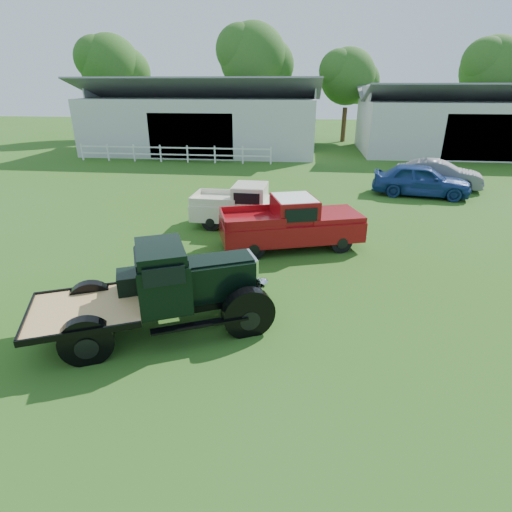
% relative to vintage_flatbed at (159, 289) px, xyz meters
% --- Properties ---
extents(ground, '(120.00, 120.00, 0.00)m').
position_rel_vintage_flatbed_xyz_m(ground, '(1.74, 0.83, -1.02)').
color(ground, '#2B5812').
extents(shed_left, '(18.80, 10.20, 5.60)m').
position_rel_vintage_flatbed_xyz_m(shed_left, '(-5.26, 26.83, 1.78)').
color(shed_left, '#BEBEBE').
rests_on(shed_left, ground).
extents(shed_right, '(16.80, 9.20, 5.20)m').
position_rel_vintage_flatbed_xyz_m(shed_right, '(15.74, 27.83, 1.58)').
color(shed_right, '#BEBEBE').
rests_on(shed_right, ground).
extents(fence_rail, '(14.20, 0.16, 1.20)m').
position_rel_vintage_flatbed_xyz_m(fence_rail, '(-6.26, 20.83, -0.42)').
color(fence_rail, white).
rests_on(fence_rail, ground).
extents(tree_a, '(6.30, 6.30, 10.50)m').
position_rel_vintage_flatbed_xyz_m(tree_a, '(-16.26, 33.83, 4.23)').
color(tree_a, '#1D481B').
rests_on(tree_a, ground).
extents(tree_b, '(6.90, 6.90, 11.50)m').
position_rel_vintage_flatbed_xyz_m(tree_b, '(-2.26, 34.83, 4.73)').
color(tree_b, '#1D481B').
rests_on(tree_b, ground).
extents(tree_c, '(5.40, 5.40, 9.00)m').
position_rel_vintage_flatbed_xyz_m(tree_c, '(6.74, 33.83, 3.48)').
color(tree_c, '#1D481B').
rests_on(tree_c, ground).
extents(tree_d, '(6.00, 6.00, 10.00)m').
position_rel_vintage_flatbed_xyz_m(tree_d, '(19.74, 34.83, 3.98)').
color(tree_d, '#1D481B').
rests_on(tree_d, ground).
extents(vintage_flatbed, '(5.54, 3.97, 2.04)m').
position_rel_vintage_flatbed_xyz_m(vintage_flatbed, '(0.00, 0.00, 0.00)').
color(vintage_flatbed, black).
rests_on(vintage_flatbed, ground).
extents(red_pickup, '(5.25, 3.29, 1.79)m').
position_rel_vintage_flatbed_xyz_m(red_pickup, '(2.73, 5.38, -0.12)').
color(red_pickup, maroon).
rests_on(red_pickup, ground).
extents(white_pickup, '(4.56, 1.93, 1.65)m').
position_rel_vintage_flatbed_xyz_m(white_pickup, '(0.98, 7.39, -0.20)').
color(white_pickup, beige).
rests_on(white_pickup, ground).
extents(misc_car_blue, '(4.94, 2.74, 1.59)m').
position_rel_vintage_flatbed_xyz_m(misc_car_blue, '(8.95, 13.16, -0.23)').
color(misc_car_blue, navy).
rests_on(misc_car_blue, ground).
extents(misc_car_grey, '(4.70, 2.69, 1.46)m').
position_rel_vintage_flatbed_xyz_m(misc_car_grey, '(10.29, 14.99, -0.29)').
color(misc_car_grey, slate).
rests_on(misc_car_grey, ground).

